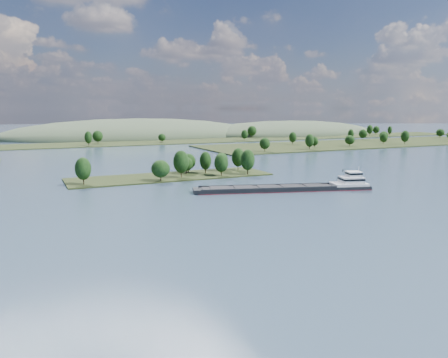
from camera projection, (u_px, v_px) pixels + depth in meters
name	position (u px, v px, depth m)	size (l,w,h in m)	color
ground	(221.00, 200.00, 163.23)	(1800.00, 1800.00, 0.00)	#344459
tree_island	(184.00, 169.00, 217.53)	(100.00, 31.17, 14.48)	black
right_bank	(363.00, 143.00, 419.70)	(320.00, 90.00, 14.38)	black
back_shoreline	(108.00, 143.00, 417.26)	(900.00, 60.00, 16.18)	black
hill_east	(290.00, 134.00, 584.48)	(260.00, 140.00, 36.00)	#3B4B34
hill_west	(137.00, 137.00, 528.66)	(320.00, 160.00, 44.00)	#3B4B34
cargo_barge	(295.00, 187.00, 182.16)	(74.16, 29.39, 10.10)	black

